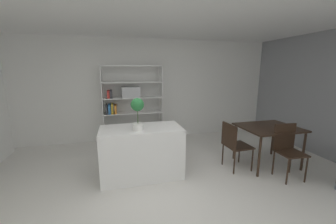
% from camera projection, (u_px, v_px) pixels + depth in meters
% --- Properties ---
extents(ground_plane, '(10.24, 10.24, 0.00)m').
position_uv_depth(ground_plane, '(164.00, 198.00, 3.01)').
color(ground_plane, silver).
extents(ceiling_slab, '(7.43, 5.77, 0.06)m').
position_uv_depth(ceiling_slab, '(164.00, 0.00, 2.47)').
color(ceiling_slab, white).
rests_on(ceiling_slab, ground_plane).
extents(back_partition, '(7.43, 0.06, 2.67)m').
position_uv_depth(back_partition, '(140.00, 90.00, 5.46)').
color(back_partition, white).
rests_on(back_partition, ground_plane).
extents(kitchen_island, '(1.39, 0.71, 0.89)m').
position_uv_depth(kitchen_island, '(142.00, 152.00, 3.60)').
color(kitchen_island, white).
rests_on(kitchen_island, ground_plane).
extents(potted_plant_on_island, '(0.21, 0.21, 0.53)m').
position_uv_depth(potted_plant_on_island, '(138.00, 111.00, 3.31)').
color(potted_plant_on_island, white).
rests_on(potted_plant_on_island, kitchen_island).
extents(open_bookshelf, '(1.48, 0.38, 1.98)m').
position_uv_depth(open_bookshelf, '(129.00, 104.00, 5.14)').
color(open_bookshelf, white).
rests_on(open_bookshelf, ground_plane).
extents(dining_table, '(1.07, 0.90, 0.78)m').
position_uv_depth(dining_table, '(268.00, 131.00, 3.98)').
color(dining_table, black).
rests_on(dining_table, ground_plane).
extents(dining_chair_near, '(0.44, 0.42, 0.94)m').
position_uv_depth(dining_chair_near, '(287.00, 146.00, 3.56)').
color(dining_chair_near, black).
rests_on(dining_chair_near, ground_plane).
extents(dining_chair_island_side, '(0.45, 0.47, 0.89)m').
position_uv_depth(dining_chair_island_side, '(234.00, 142.00, 3.83)').
color(dining_chair_island_side, black).
rests_on(dining_chair_island_side, ground_plane).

